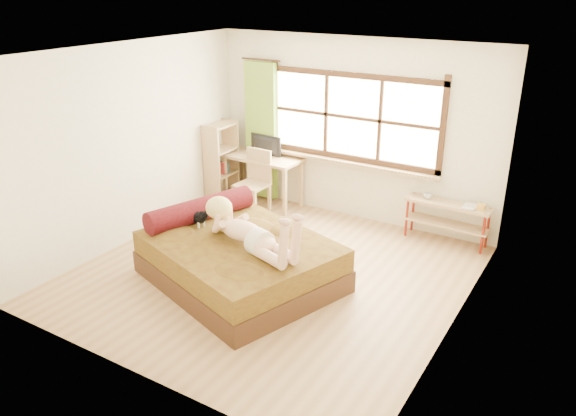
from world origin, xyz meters
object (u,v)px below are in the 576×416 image
Objects in this scene: bed at (238,258)px; bookshelf at (221,162)px; chair at (255,178)px; desk at (262,163)px; pipe_shelf at (448,214)px; kitten at (197,215)px; woman at (247,220)px.

bookshelf is at bearing 149.50° from bed.
bed is at bearing -59.35° from chair.
bed is 2.01× the size of desk.
bed is 3.03m from pipe_shelf.
chair reaches higher than pipe_shelf.
desk is 1.00× the size of bookshelf.
chair is 2.94m from pipe_shelf.
desk is at bearing 134.92° from bed.
chair is at bearing -71.77° from desk.
chair reaches higher than desk.
bookshelf reaches higher than kitten.
bed is at bearing -50.16° from bookshelf.
chair is at bearing 140.30° from woman.
chair is 0.86× the size of pipe_shelf.
kitten is 0.33× the size of chair.
kitten is 1.86m from chair.
woman is at bearing -48.05° from bookshelf.
kitten is 3.43m from pipe_shelf.
woman is 2.92m from bookshelf.
bookshelf is (-1.13, 1.97, -0.02)m from kitten.
bookshelf reaches higher than bed.
bed is 2.60× the size of chair.
woman reaches higher than chair.
kitten is (-0.67, 0.08, 0.38)m from bed.
woman is 1.17× the size of bookshelf.
bookshelf is at bearing -173.26° from pipe_shelf.
woman is (0.20, -0.07, 0.58)m from bed.
chair is (0.10, -0.36, -0.14)m from desk.
bed is 0.62m from woman.
bookshelf is (-3.66, -0.33, 0.23)m from pipe_shelf.
pipe_shelf is (3.00, 0.12, -0.27)m from desk.
desk is at bearing 16.46° from bookshelf.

